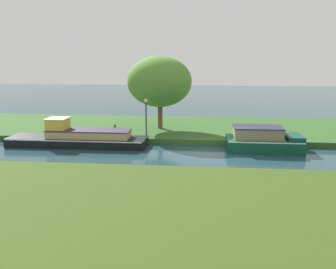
{
  "coord_description": "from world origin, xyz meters",
  "views": [
    {
      "loc": [
        -0.45,
        -20.86,
        5.62
      ],
      "look_at": [
        -2.65,
        1.2,
        0.9
      ],
      "focal_mm": 37.37,
      "sensor_mm": 36.0,
      "label": 1
    }
  ],
  "objects_px": {
    "forest_narrowboat": "(263,140)",
    "lamp_post": "(146,112)",
    "black_barge": "(79,138)",
    "mooring_post_near": "(115,131)",
    "willow_tree_left": "(159,82)"
  },
  "relations": [
    {
      "from": "mooring_post_near",
      "to": "black_barge",
      "type": "bearing_deg",
      "value": -153.2
    },
    {
      "from": "black_barge",
      "to": "mooring_post_near",
      "type": "distance_m",
      "value": 2.48
    },
    {
      "from": "willow_tree_left",
      "to": "lamp_post",
      "type": "xyz_separation_m",
      "value": [
        -0.67,
        -2.31,
        -1.99
      ]
    },
    {
      "from": "willow_tree_left",
      "to": "black_barge",
      "type": "bearing_deg",
      "value": -138.88
    },
    {
      "from": "forest_narrowboat",
      "to": "mooring_post_near",
      "type": "distance_m",
      "value": 9.9
    },
    {
      "from": "willow_tree_left",
      "to": "lamp_post",
      "type": "distance_m",
      "value": 3.12
    },
    {
      "from": "willow_tree_left",
      "to": "mooring_post_near",
      "type": "relative_size",
      "value": 6.28
    },
    {
      "from": "black_barge",
      "to": "mooring_post_near",
      "type": "height_order",
      "value": "black_barge"
    },
    {
      "from": "black_barge",
      "to": "lamp_post",
      "type": "xyz_separation_m",
      "value": [
        4.24,
        1.98,
        1.51
      ]
    },
    {
      "from": "forest_narrowboat",
      "to": "lamp_post",
      "type": "xyz_separation_m",
      "value": [
        -7.8,
        1.98,
        1.39
      ]
    },
    {
      "from": "willow_tree_left",
      "to": "lamp_post",
      "type": "relative_size",
      "value": 2.16
    },
    {
      "from": "black_barge",
      "to": "willow_tree_left",
      "type": "relative_size",
      "value": 1.67
    },
    {
      "from": "forest_narrowboat",
      "to": "lamp_post",
      "type": "distance_m",
      "value": 8.16
    },
    {
      "from": "lamp_post",
      "to": "forest_narrowboat",
      "type": "bearing_deg",
      "value": -14.24
    },
    {
      "from": "willow_tree_left",
      "to": "lamp_post",
      "type": "height_order",
      "value": "willow_tree_left"
    }
  ]
}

